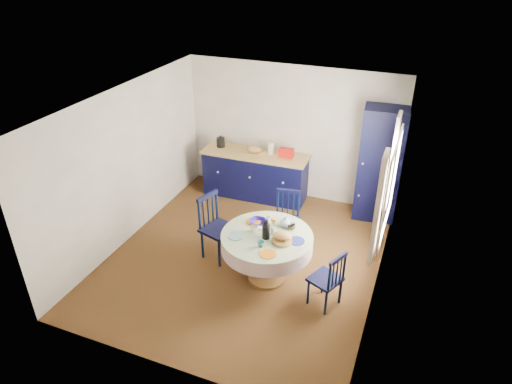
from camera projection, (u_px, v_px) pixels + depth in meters
floor at (245, 257)px, 7.15m from camera, size 4.50×4.50×0.00m
ceiling at (242, 103)px, 5.93m from camera, size 4.50×4.50×0.00m
wall_back at (291, 133)px, 8.37m from camera, size 4.00×0.02×2.50m
wall_left at (127, 165)px, 7.18m from camera, size 0.02×4.50×2.50m
wall_right at (386, 214)px, 5.90m from camera, size 0.02×4.50×2.50m
window at (388, 185)px, 6.03m from camera, size 0.10×1.74×1.45m
kitchen_counter at (255, 174)px, 8.66m from camera, size 2.02×0.69×1.13m
pantry_cabinet at (379, 165)px, 7.75m from camera, size 0.75×0.57×2.02m
dining_table at (267, 242)px, 6.38m from camera, size 1.29×1.29×1.06m
chair_left at (216, 227)px, 6.96m from camera, size 0.56×0.58×1.04m
chair_far at (286, 219)px, 7.25m from camera, size 0.47×0.45×0.93m
chair_right at (328, 279)px, 6.02m from camera, size 0.50×0.51×0.87m
mug_a at (254, 229)px, 6.37m from camera, size 0.11×0.11×0.09m
mug_b at (261, 244)px, 6.06m from camera, size 0.10×0.10×0.09m
mug_c at (292, 227)px, 6.43m from camera, size 0.11×0.11×0.09m
mug_d at (267, 219)px, 6.60m from camera, size 0.09×0.09×0.08m
cobalt_bowl at (258, 222)px, 6.56m from camera, size 0.23×0.23×0.06m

